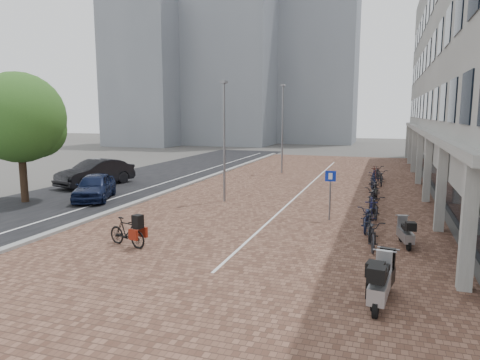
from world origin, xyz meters
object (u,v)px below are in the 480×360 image
(car_dark, at_px, (96,173))
(scooter_mid, at_px, (381,278))
(hero_bike, at_px, (127,232))
(scooter_front, at_px, (406,232))
(scooter_back, at_px, (380,282))
(parking_sign, at_px, (330,188))
(car_navy, at_px, (95,187))

(car_dark, bearing_deg, scooter_mid, -20.03)
(car_dark, relative_size, hero_bike, 2.88)
(scooter_front, bearing_deg, car_dark, 146.55)
(scooter_back, bearing_deg, scooter_front, 88.16)
(car_dark, height_order, parking_sign, parking_sign)
(parking_sign, bearing_deg, scooter_front, -50.34)
(car_dark, distance_m, hero_bike, 13.75)
(scooter_mid, relative_size, parking_sign, 0.82)
(hero_bike, height_order, scooter_front, hero_bike)
(scooter_mid, bearing_deg, parking_sign, 117.50)
(hero_bike, height_order, scooter_mid, scooter_mid)
(scooter_back, xyz_separation_m, parking_sign, (-2.18, 8.10, 0.79))
(hero_bike, bearing_deg, parking_sign, -31.01)
(parking_sign, bearing_deg, scooter_back, -80.88)
(hero_bike, bearing_deg, car_navy, 58.60)
(scooter_front, distance_m, scooter_mid, 4.94)
(car_dark, bearing_deg, parking_sign, -1.27)
(car_dark, distance_m, scooter_back, 21.40)
(scooter_mid, xyz_separation_m, parking_sign, (-2.20, 7.76, 0.81))
(parking_sign, bearing_deg, scooter_mid, -80.07)
(car_navy, distance_m, parking_sign, 12.40)
(scooter_mid, xyz_separation_m, scooter_back, (-0.03, -0.34, 0.01))
(hero_bike, bearing_deg, car_dark, 56.07)
(parking_sign, bearing_deg, hero_bike, -141.91)
(hero_bike, height_order, scooter_back, scooter_back)
(hero_bike, distance_m, scooter_mid, 8.53)
(scooter_mid, distance_m, parking_sign, 8.11)
(scooter_mid, height_order, scooter_back, scooter_back)
(car_dark, bearing_deg, scooter_back, -20.82)
(car_dark, bearing_deg, hero_bike, -33.84)
(hero_bike, bearing_deg, scooter_back, -89.78)
(car_navy, xyz_separation_m, parking_sign, (12.37, -0.63, 0.71))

